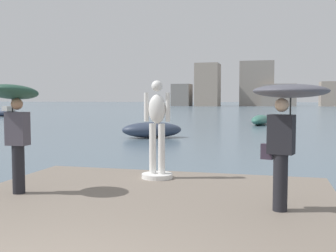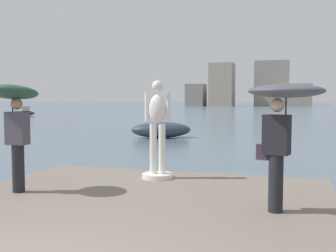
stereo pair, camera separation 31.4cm
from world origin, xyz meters
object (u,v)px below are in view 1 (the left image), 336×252
(boat_mid, at_px, (7,113))
(boat_far, at_px, (152,130))
(onlooker_right, at_px, (288,109))
(boat_near, at_px, (260,120))
(statue_white_figure, at_px, (157,134))
(onlooker_left, at_px, (14,109))

(boat_mid, xyz_separation_m, boat_far, (24.09, -20.80, -0.00))
(boat_mid, relative_size, boat_far, 1.06)
(onlooker_right, xyz_separation_m, boat_near, (-1.22, 27.55, -1.57))
(statue_white_figure, distance_m, boat_mid, 43.63)
(statue_white_figure, bearing_deg, boat_mid, 129.94)
(statue_white_figure, distance_m, onlooker_right, 3.36)
(onlooker_right, bearing_deg, boat_far, 114.07)
(boat_mid, distance_m, boat_far, 31.82)
(statue_white_figure, height_order, boat_far, statue_white_figure)
(onlooker_left, distance_m, boat_near, 27.79)
(onlooker_left, height_order, boat_far, onlooker_left)
(onlooker_left, bearing_deg, boat_far, 97.00)
(boat_near, height_order, boat_mid, boat_mid)
(onlooker_left, bearing_deg, statue_white_figure, 42.86)
(statue_white_figure, relative_size, boat_near, 0.42)
(boat_far, bearing_deg, onlooker_left, -83.00)
(boat_mid, bearing_deg, onlooker_right, -49.17)
(onlooker_right, relative_size, boat_near, 0.39)
(boat_mid, bearing_deg, onlooker_left, -53.84)
(onlooker_left, bearing_deg, boat_near, 82.69)
(boat_near, xyz_separation_m, boat_mid, (-29.41, 7.90, 0.04))
(boat_far, bearing_deg, boat_mid, 139.19)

